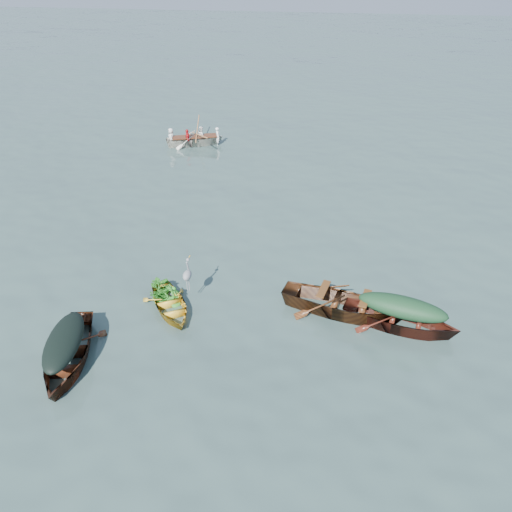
{
  "coord_description": "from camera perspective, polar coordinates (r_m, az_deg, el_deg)",
  "views": [
    {
      "loc": [
        2.62,
        -8.54,
        8.26
      ],
      "look_at": [
        0.66,
        3.68,
        0.5
      ],
      "focal_mm": 35.0,
      "sensor_mm": 36.0,
      "label": 1
    }
  ],
  "objects": [
    {
      "name": "dark_tarp_cover",
      "position": [
        12.21,
        -21.14,
        -8.98
      ],
      "size": [
        1.19,
        2.18,
        0.4
      ],
      "primitive_type": "ellipsoid",
      "rotation": [
        0.0,
        0.0,
        0.21
      ],
      "color": "black",
      "rests_on": "dark_covered_boat"
    },
    {
      "name": "yellow_dinghy",
      "position": [
        13.52,
        -9.74,
        -6.12
      ],
      "size": [
        2.45,
        2.87,
        0.69
      ],
      "primitive_type": "imported",
      "rotation": [
        0.0,
        0.0,
        0.59
      ],
      "color": "gold",
      "rests_on": "ground"
    },
    {
      "name": "dark_covered_boat",
      "position": [
        12.63,
        -20.54,
        -11.29
      ],
      "size": [
        2.16,
        3.97,
        0.94
      ],
      "primitive_type": "imported",
      "rotation": [
        0.0,
        0.0,
        0.21
      ],
      "color": "#502212",
      "rests_on": "ground"
    },
    {
      "name": "green_tarp_cover",
      "position": [
        12.84,
        16.44,
        -5.47
      ],
      "size": [
        2.29,
        1.19,
        0.52
      ],
      "primitive_type": "ellipsoid",
      "rotation": [
        0.0,
        0.0,
        1.33
      ],
      "color": "#193E25",
      "rests_on": "green_tarp_boat"
    },
    {
      "name": "oars",
      "position": [
        24.7,
        -7.04,
        13.49
      ],
      "size": [
        1.47,
        2.65,
        0.06
      ],
      "primitive_type": null,
      "rotation": [
        0.0,
        0.0,
        1.93
      ],
      "color": "#A76E3F",
      "rests_on": "rowed_boat"
    },
    {
      "name": "heron",
      "position": [
        13.19,
        -7.83,
        -2.66
      ],
      "size": [
        0.45,
        0.49,
        0.92
      ],
      "primitive_type": null,
      "rotation": [
        0.0,
        0.0,
        0.59
      ],
      "color": "gray",
      "rests_on": "yellow_dinghy"
    },
    {
      "name": "open_wooden_boat",
      "position": [
        13.4,
        9.79,
        -6.5
      ],
      "size": [
        4.7,
        2.36,
        1.06
      ],
      "primitive_type": "imported",
      "rotation": [
        0.0,
        0.0,
        1.35
      ],
      "color": "#573015",
      "rests_on": "ground"
    },
    {
      "name": "thwart_benches",
      "position": [
        13.07,
        10.01,
        -4.62
      ],
      "size": [
        2.38,
        1.32,
        0.04
      ],
      "primitive_type": null,
      "rotation": [
        0.0,
        0.0,
        1.35
      ],
      "color": "#4E2D12",
      "rests_on": "open_wooden_boat"
    },
    {
      "name": "rowed_boat",
      "position": [
        24.86,
        -6.96,
        12.46
      ],
      "size": [
        3.99,
        2.41,
        0.89
      ],
      "primitive_type": "imported",
      "rotation": [
        0.0,
        0.0,
        1.93
      ],
      "color": "silver",
      "rests_on": "ground"
    },
    {
      "name": "ground",
      "position": [
        12.17,
        -5.94,
        -10.88
      ],
      "size": [
        140.0,
        140.0,
        0.0
      ],
      "primitive_type": "plane",
      "color": "#384F4B",
      "rests_on": "ground"
    },
    {
      "name": "green_tarp_boat",
      "position": [
        13.27,
        15.97,
        -7.91
      ],
      "size": [
        4.16,
        2.17,
        0.9
      ],
      "primitive_type": "imported",
      "rotation": [
        0.0,
        0.0,
        1.33
      ],
      "color": "#491E11",
      "rests_on": "ground"
    },
    {
      "name": "dinghy_weeds",
      "position": [
        13.58,
        -10.52,
        -2.63
      ],
      "size": [
        1.08,
        1.14,
        0.6
      ],
      "primitive_type": "imported",
      "rotation": [
        0.0,
        0.0,
        0.59
      ],
      "color": "#2D771F",
      "rests_on": "yellow_dinghy"
    },
    {
      "name": "rowers",
      "position": [
        24.59,
        -7.09,
        14.27
      ],
      "size": [
        2.87,
        1.9,
        0.76
      ],
      "primitive_type": "imported",
      "rotation": [
        0.0,
        0.0,
        1.93
      ],
      "color": "white",
      "rests_on": "rowed_boat"
    }
  ]
}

